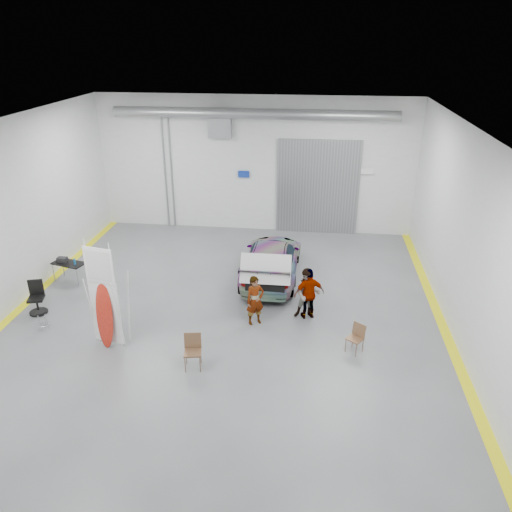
# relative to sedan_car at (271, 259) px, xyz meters

# --- Properties ---
(ground) EXTENTS (16.00, 16.00, 0.00)m
(ground) POSITION_rel_sedan_car_xyz_m (-1.21, -3.12, -0.71)
(ground) COLOR #585A5F
(ground) RESTS_ON ground
(room_shell) EXTENTS (14.02, 16.18, 6.01)m
(room_shell) POSITION_rel_sedan_car_xyz_m (-0.97, -0.91, 3.37)
(room_shell) COLOR silver
(room_shell) RESTS_ON ground
(sedan_car) EXTENTS (2.07, 4.93, 1.42)m
(sedan_car) POSITION_rel_sedan_car_xyz_m (0.00, 0.00, 0.00)
(sedan_car) COLOR silver
(sedan_car) RESTS_ON ground
(person_a) EXTENTS (0.70, 0.63, 1.62)m
(person_a) POSITION_rel_sedan_car_xyz_m (-0.20, -3.30, 0.10)
(person_a) COLOR #90674E
(person_a) RESTS_ON ground
(person_b) EXTENTS (0.84, 0.64, 1.70)m
(person_b) POSITION_rel_sedan_car_xyz_m (1.40, -2.75, 0.14)
(person_b) COLOR #496486
(person_b) RESTS_ON ground
(person_c) EXTENTS (1.07, 0.74, 1.71)m
(person_c) POSITION_rel_sedan_car_xyz_m (1.44, -2.75, 0.15)
(person_c) COLOR #A26536
(person_c) RESTS_ON ground
(surfboard_display) EXTENTS (0.92, 0.38, 3.30)m
(surfboard_display) POSITION_rel_sedan_car_xyz_m (-4.23, -5.05, 0.63)
(surfboard_display) COLOR white
(surfboard_display) RESTS_ON ground
(folding_chair_near) EXTENTS (0.53, 0.55, 0.97)m
(folding_chair_near) POSITION_rel_sedan_car_xyz_m (-1.60, -5.77, -0.41)
(folding_chair_near) COLOR brown
(folding_chair_near) RESTS_ON ground
(folding_chair_far) EXTENTS (0.56, 0.62, 0.85)m
(folding_chair_far) POSITION_rel_sedan_car_xyz_m (2.80, -4.49, -0.44)
(folding_chair_far) COLOR brown
(folding_chair_far) RESTS_ON ground
(shop_stool) EXTENTS (0.33, 0.33, 0.66)m
(shop_stool) POSITION_rel_sedan_car_xyz_m (-6.60, -4.49, -0.38)
(shop_stool) COLOR black
(shop_stool) RESTS_ON ground
(work_table) EXTENTS (1.30, 0.89, 0.97)m
(work_table) POSITION_rel_sedan_car_xyz_m (-7.33, -1.25, 0.04)
(work_table) COLOR gray
(work_table) RESTS_ON ground
(office_chair) EXTENTS (0.59, 0.62, 1.09)m
(office_chair) POSITION_rel_sedan_car_xyz_m (-7.29, -3.49, -0.23)
(office_chair) COLOR black
(office_chair) RESTS_ON ground
(trunk_lid) EXTENTS (1.66, 1.01, 0.04)m
(trunk_lid) POSITION_rel_sedan_car_xyz_m (0.00, -2.20, 0.73)
(trunk_lid) COLOR silver
(trunk_lid) RESTS_ON sedan_car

